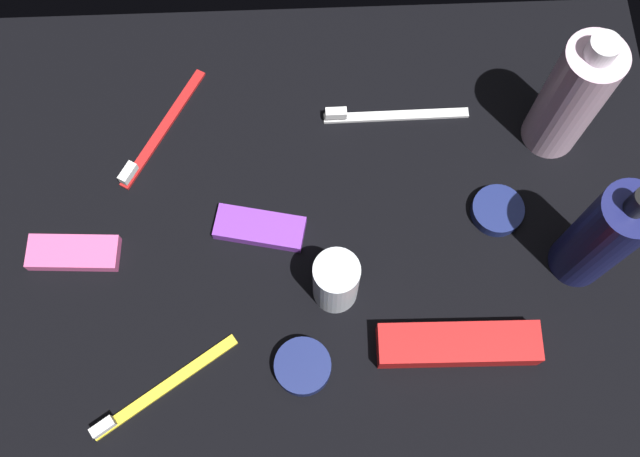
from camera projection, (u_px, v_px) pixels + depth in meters
ground_plane at (320, 239)px, 85.83cm from camera, size 84.00×64.00×1.20cm
lotion_bottle at (602, 237)px, 76.07cm from camera, size 6.21×6.21×19.80cm
bodywash_bottle at (572, 97)px, 81.33cm from camera, size 6.69×6.69×19.60cm
deodorant_stick at (336, 282)px, 78.86cm from camera, size 5.03×5.03×8.86cm
toothbrush_yellow at (156, 392)px, 78.64cm from camera, size 15.67×10.94×2.10cm
toothbrush_white at (387, 115)px, 90.02cm from camera, size 18.01×1.40×2.10cm
toothbrush_red at (158, 134)px, 89.13cm from camera, size 10.03×16.19×2.10cm
toothpaste_box_red at (458, 344)px, 79.39cm from camera, size 17.67×4.70×3.20cm
snack_bar_pink at (74, 253)px, 83.83cm from camera, size 10.60×4.54×1.50cm
snack_bar_purple at (260, 228)px, 84.85cm from camera, size 11.00×6.07×1.50cm
cream_tin_left at (497, 211)px, 85.52cm from camera, size 6.08×6.08×1.62cm
cream_tin_right at (303, 367)px, 79.12cm from camera, size 6.21×6.21×2.12cm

